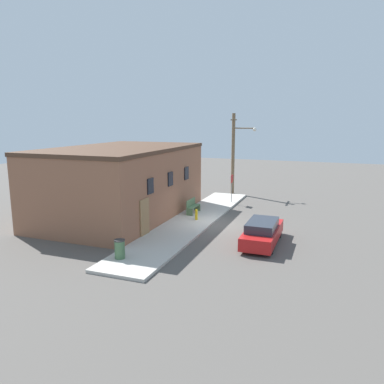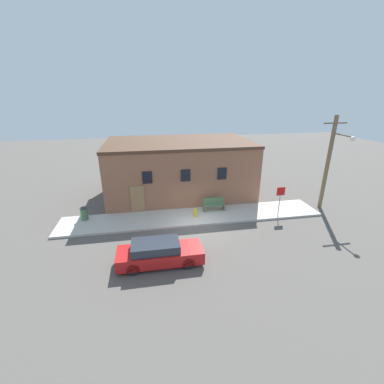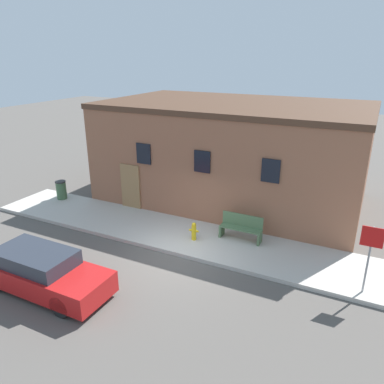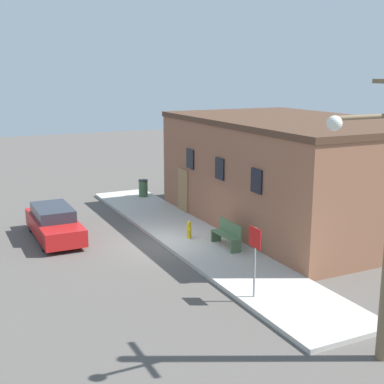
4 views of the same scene
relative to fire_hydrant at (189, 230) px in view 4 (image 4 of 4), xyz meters
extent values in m
plane|color=#56514C|center=(-0.09, -1.20, -0.51)|extent=(80.00, 80.00, 0.00)
cube|color=#BCB7AD|center=(-0.09, 0.23, -0.43)|extent=(18.79, 2.85, 0.15)
cube|color=#8E5B42|center=(-0.43, 5.23, 1.75)|extent=(12.04, 7.16, 4.52)
cube|color=#4C3323|center=(-0.43, 5.23, 4.13)|extent=(12.14, 7.26, 0.24)
cube|color=black|center=(-3.24, 1.62, 2.30)|extent=(0.70, 0.08, 0.90)
cube|color=black|center=(-0.43, 1.62, 2.30)|extent=(0.70, 0.08, 0.90)
cube|color=black|center=(2.38, 1.62, 2.30)|extent=(0.70, 0.08, 0.90)
cube|color=#937047|center=(-4.04, 1.62, 0.59)|extent=(1.00, 0.08, 2.20)
cylinder|color=gold|center=(0.00, 0.00, -0.06)|extent=(0.18, 0.18, 0.59)
sphere|color=gold|center=(0.00, 0.00, 0.28)|extent=(0.16, 0.16, 0.16)
cylinder|color=gold|center=(-0.14, 0.00, 0.02)|extent=(0.10, 0.08, 0.08)
cylinder|color=gold|center=(0.14, 0.00, 0.02)|extent=(0.10, 0.08, 0.08)
cylinder|color=gray|center=(6.04, -0.74, 0.72)|extent=(0.06, 0.06, 2.16)
cube|color=red|center=(6.04, -0.76, 1.49)|extent=(0.61, 0.02, 0.61)
cube|color=#4C6B47|center=(0.83, 0.79, -0.13)|extent=(0.08, 0.44, 0.45)
cube|color=#4C6B47|center=(2.37, 0.79, -0.13)|extent=(0.08, 0.44, 0.45)
cube|color=#4C6B47|center=(1.60, 0.79, 0.12)|extent=(1.62, 0.44, 0.04)
cube|color=#4C6B47|center=(1.60, 0.99, 0.38)|extent=(1.62, 0.04, 0.49)
cylinder|color=#426642|center=(-7.75, 0.98, 0.07)|extent=(0.48, 0.48, 0.85)
cylinder|color=#2D2D2D|center=(-7.75, 0.98, 0.52)|extent=(0.50, 0.50, 0.06)
cylinder|color=brown|center=(10.16, -0.67, 5.31)|extent=(0.10, 1.86, 0.10)
sphere|color=silver|center=(10.16, -1.60, 5.21)|extent=(0.32, 0.32, 0.32)
cylinder|color=black|center=(-1.41, -4.09, -0.18)|extent=(0.66, 0.20, 0.66)
cylinder|color=black|center=(-1.41, -5.50, -0.18)|extent=(0.66, 0.20, 0.66)
cylinder|color=black|center=(-4.19, -4.09, -0.18)|extent=(0.66, 0.20, 0.66)
cylinder|color=black|center=(-4.19, -5.50, -0.18)|extent=(0.66, 0.20, 0.66)
cube|color=red|center=(-2.80, -4.79, 0.01)|extent=(4.49, 1.60, 0.67)
cube|color=#282D38|center=(-3.02, -4.79, 0.57)|extent=(2.47, 1.41, 0.46)
camera|label=1|loc=(-22.09, -8.05, 6.01)|focal=35.00mm
camera|label=2|loc=(-3.17, -16.36, 7.94)|focal=24.00mm
camera|label=3|loc=(5.70, -11.56, 6.41)|focal=35.00mm
camera|label=4|loc=(18.65, -8.92, 6.24)|focal=50.00mm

